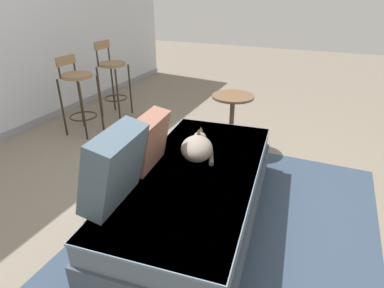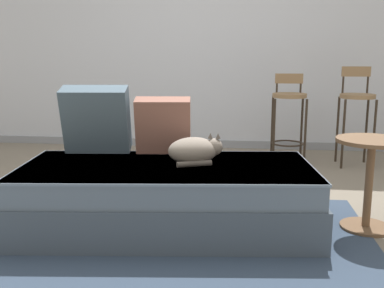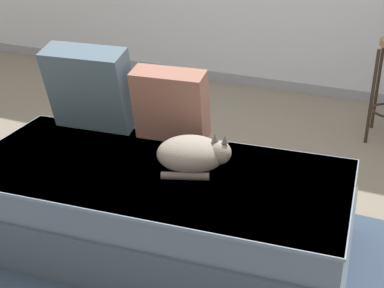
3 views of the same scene
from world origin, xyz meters
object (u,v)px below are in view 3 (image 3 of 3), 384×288
Objects in this scene: throw_pillow_corner at (90,88)px; throw_pillow_middle at (171,105)px; cat at (193,154)px; couch at (156,206)px.

throw_pillow_corner is 0.47m from throw_pillow_middle.
throw_pillow_middle is 0.39m from cat.
throw_pillow_middle is at bearing 103.55° from couch.
throw_pillow_corner is (-0.54, 0.29, 0.45)m from couch.
throw_pillow_corner reaches higher than cat.
cat reaches higher than couch.
cat is at bearing -17.26° from throw_pillow_corner.
throw_pillow_middle is at bearing 133.21° from cat.
throw_pillow_corner is 0.77m from cat.
couch is 4.86× the size of throw_pillow_middle.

